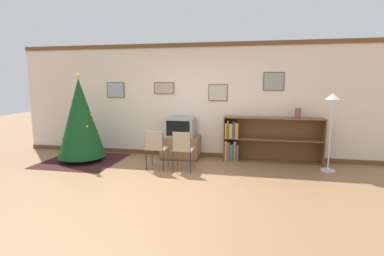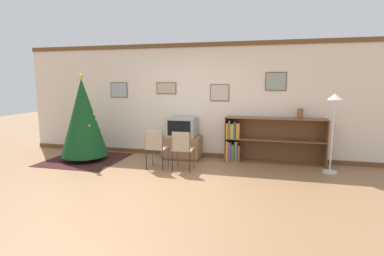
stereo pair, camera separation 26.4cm
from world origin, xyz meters
name	(u,v)px [view 2 (the right image)]	position (x,y,z in m)	size (l,w,h in m)	color
ground_plane	(162,186)	(0.00, 0.00, 0.00)	(24.00, 24.00, 0.00)	#936B47
wall_back	(193,101)	(0.00, 2.28, 1.35)	(8.84, 0.11, 2.70)	silver
area_rug	(86,159)	(-2.35, 1.28, 0.00)	(1.69, 1.67, 0.01)	#381919
christmas_tree	(83,118)	(-2.35, 1.28, 0.99)	(1.04, 1.04, 1.97)	maroon
tv_console	(182,147)	(-0.19, 1.95, 0.27)	(0.88, 0.54, 0.54)	brown
television	(182,127)	(-0.19, 1.94, 0.76)	(0.66, 0.50, 0.44)	#9E9E99
folding_chair_left	(156,147)	(-0.48, 0.97, 0.47)	(0.40, 0.40, 0.82)	tan
folding_chair_right	(182,148)	(0.09, 0.97, 0.47)	(0.40, 0.40, 0.82)	tan
bookshelf	(258,141)	(1.55, 2.06, 0.48)	(2.17, 0.36, 1.02)	brown
vase	(300,114)	(2.42, 2.05, 1.13)	(0.13, 0.13, 0.22)	brown
standing_lamp	(334,112)	(2.99, 1.57, 1.21)	(0.28, 0.28, 1.57)	silver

